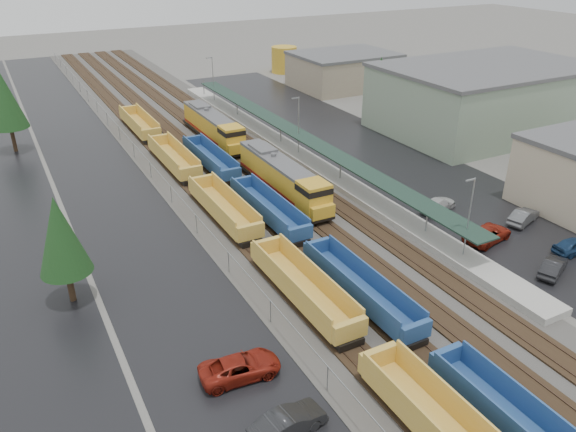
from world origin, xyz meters
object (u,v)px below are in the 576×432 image
(parked_car_west_b, at_px, (288,423))
(parked_car_east_a, at_px, (553,267))
(parked_car_east_b, at_px, (488,234))
(locomotive_lead, at_px, (284,178))
(well_string_blue, at_px, (360,288))
(parked_car_west_c, at_px, (240,367))
(parked_car_east_d, at_px, (575,246))
(locomotive_trail, at_px, (214,127))
(storage_tank, at_px, (284,60))
(well_string_yellow, at_px, (258,243))
(parked_car_east_c, at_px, (438,204))
(parked_car_east_e, at_px, (523,216))

(parked_car_west_b, distance_m, parked_car_east_a, 28.42)
(parked_car_east_a, distance_m, parked_car_east_b, 6.94)
(locomotive_lead, height_order, well_string_blue, locomotive_lead)
(parked_car_west_c, relative_size, parked_car_east_d, 1.24)
(well_string_blue, bearing_deg, locomotive_trail, 84.49)
(locomotive_lead, distance_m, locomotive_trail, 21.00)
(storage_tank, relative_size, parked_car_east_d, 1.24)
(parked_car_west_c, xyz_separation_m, parked_car_east_d, (33.29, 0.51, -0.01))
(well_string_yellow, bearing_deg, parked_car_east_c, -1.37)
(locomotive_trail, relative_size, parked_car_east_d, 4.23)
(locomotive_trail, xyz_separation_m, parked_car_east_e, (18.23, -38.03, -1.51))
(locomotive_lead, relative_size, parked_car_west_b, 3.85)
(locomotive_lead, height_order, parked_car_east_c, locomotive_lead)
(well_string_blue, distance_m, parked_car_west_b, 14.50)
(parked_car_west_b, relative_size, parked_car_east_d, 1.10)
(parked_car_west_b, xyz_separation_m, parked_car_east_c, (27.95, 18.85, -0.10))
(locomotive_lead, distance_m, parked_car_east_c, 16.70)
(locomotive_lead, height_order, parked_car_west_b, locomotive_lead)
(parked_car_east_c, bearing_deg, locomotive_trail, 5.38)
(locomotive_lead, bearing_deg, parked_car_west_b, -117.28)
(locomotive_lead, bearing_deg, parked_car_east_a, -62.93)
(parked_car_east_e, bearing_deg, storage_tank, -26.84)
(parked_car_east_e, bearing_deg, parked_car_east_c, 23.84)
(locomotive_trail, distance_m, storage_tank, 47.32)
(parked_car_east_c, bearing_deg, locomotive_lead, 33.29)
(parked_car_east_c, bearing_deg, parked_car_west_c, 98.52)
(parked_car_east_b, bearing_deg, storage_tank, -24.34)
(parked_car_west_b, distance_m, parked_car_east_d, 33.36)
(parked_car_east_d, bearing_deg, well_string_blue, 86.54)
(well_string_blue, bearing_deg, parked_car_east_d, -7.86)
(parked_car_west_b, relative_size, parked_car_east_c, 1.01)
(well_string_blue, xyz_separation_m, parked_car_east_e, (22.23, 3.46, -0.41))
(well_string_blue, xyz_separation_m, parked_car_west_c, (-11.78, -3.48, -0.39))
(locomotive_trail, xyz_separation_m, well_string_yellow, (-8.00, -31.27, -1.03))
(storage_tank, relative_size, parked_car_east_e, 1.22)
(locomotive_lead, bearing_deg, parked_car_east_b, -55.80)
(parked_car_east_c, relative_size, parked_car_east_e, 1.08)
(storage_tank, height_order, parked_car_east_c, storage_tank)
(parked_car_west_b, relative_size, parked_car_east_b, 0.89)
(parked_car_west_b, bearing_deg, parked_car_west_c, -2.16)
(locomotive_lead, relative_size, well_string_yellow, 0.19)
(parked_car_west_b, distance_m, parked_car_east_c, 33.71)
(parked_car_west_c, relative_size, parked_car_east_e, 1.22)
(well_string_yellow, distance_m, storage_tank, 77.75)
(parked_car_east_b, bearing_deg, parked_car_east_a, 173.12)
(locomotive_trail, xyz_separation_m, parked_car_west_c, (-15.78, -44.97, -1.49))
(parked_car_west_c, bearing_deg, locomotive_trail, -14.41)
(well_string_yellow, bearing_deg, parked_car_east_b, -21.02)
(parked_car_east_b, distance_m, parked_car_east_d, 7.53)
(parked_car_east_e, bearing_deg, parked_car_west_b, 92.88)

